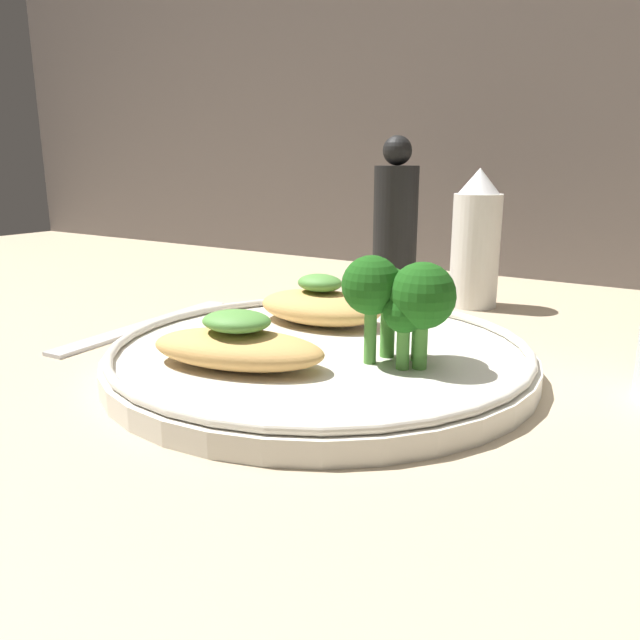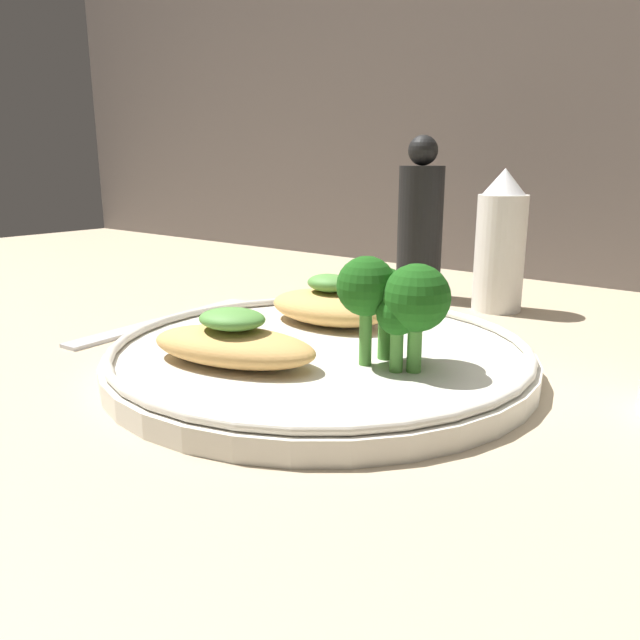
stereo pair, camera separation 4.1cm
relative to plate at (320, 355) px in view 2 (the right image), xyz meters
The scene contains 8 objects.
ground_plane 1.49cm from the plate, ahead, with size 180.00×180.00×1.00cm, color tan.
plate is the anchor object (origin of this frame).
grilled_meat_front 6.39cm from the plate, 111.27° to the right, with size 11.99×7.89×3.48cm.
grilled_meat_middle 7.11cm from the plate, 123.30° to the left, with size 10.15×6.40×3.81cm.
broccoli_bunch 7.59cm from the plate, ahead, with size 6.81×5.79×6.73cm.
sauce_bottle 24.25cm from the plate, 85.14° to the left, with size 4.50×4.50×12.91cm.
pepper_grinder 25.24cm from the plate, 105.22° to the left, with size 4.44×4.44×15.93cm.
fork 18.08cm from the plate, behind, with size 3.30×19.03×0.60cm.
Camera 2 is at (25.06, -30.79, 13.66)cm, focal length 35.00 mm.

